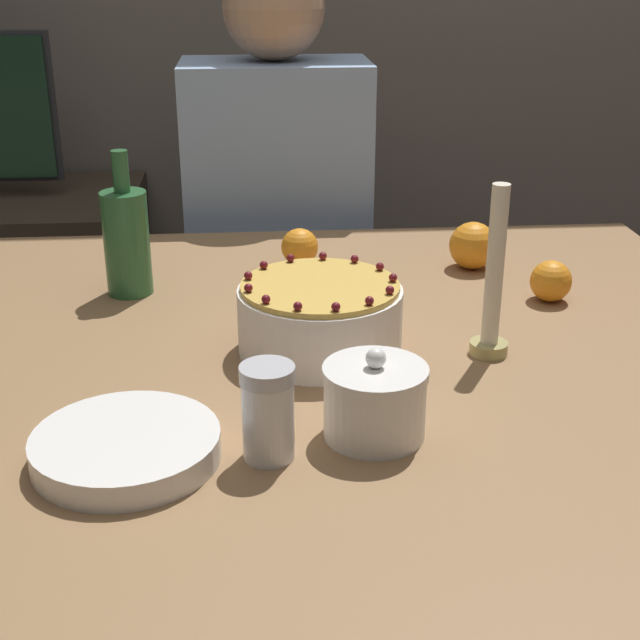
{
  "coord_description": "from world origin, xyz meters",
  "views": [
    {
      "loc": [
        -0.12,
        -1.14,
        1.26
      ],
      "look_at": [
        -0.03,
        0.01,
        0.77
      ],
      "focal_mm": 50.0,
      "sensor_mm": 36.0,
      "label": 1
    }
  ],
  "objects_px": {
    "sugar_bowl": "(375,401)",
    "candle": "(493,289)",
    "cake": "(320,317)",
    "bottle": "(127,240)",
    "sugar_shaker": "(268,412)",
    "person_man_blue_shirt": "(279,280)"
  },
  "relations": [
    {
      "from": "cake",
      "to": "sugar_shaker",
      "type": "distance_m",
      "value": 0.29
    },
    {
      "from": "sugar_bowl",
      "to": "sugar_shaker",
      "type": "xyz_separation_m",
      "value": [
        -0.12,
        -0.04,
        0.01
      ]
    },
    {
      "from": "cake",
      "to": "candle",
      "type": "height_order",
      "value": "candle"
    },
    {
      "from": "sugar_bowl",
      "to": "person_man_blue_shirt",
      "type": "bearing_deg",
      "value": 94.39
    },
    {
      "from": "sugar_bowl",
      "to": "sugar_shaker",
      "type": "height_order",
      "value": "same"
    },
    {
      "from": "person_man_blue_shirt",
      "to": "cake",
      "type": "bearing_deg",
      "value": 92.47
    },
    {
      "from": "bottle",
      "to": "person_man_blue_shirt",
      "type": "bearing_deg",
      "value": 63.39
    },
    {
      "from": "sugar_shaker",
      "to": "person_man_blue_shirt",
      "type": "distance_m",
      "value": 1.09
    },
    {
      "from": "cake",
      "to": "candle",
      "type": "relative_size",
      "value": 0.94
    },
    {
      "from": "sugar_bowl",
      "to": "bottle",
      "type": "height_order",
      "value": "bottle"
    },
    {
      "from": "sugar_bowl",
      "to": "candle",
      "type": "bearing_deg",
      "value": 47.75
    },
    {
      "from": "candle",
      "to": "sugar_shaker",
      "type": "bearing_deg",
      "value": -141.71
    },
    {
      "from": "cake",
      "to": "person_man_blue_shirt",
      "type": "relative_size",
      "value": 0.19
    },
    {
      "from": "sugar_shaker",
      "to": "bottle",
      "type": "distance_m",
      "value": 0.58
    },
    {
      "from": "sugar_shaker",
      "to": "bottle",
      "type": "relative_size",
      "value": 0.47
    },
    {
      "from": "cake",
      "to": "sugar_shaker",
      "type": "relative_size",
      "value": 2.05
    },
    {
      "from": "cake",
      "to": "bottle",
      "type": "height_order",
      "value": "bottle"
    },
    {
      "from": "cake",
      "to": "candle",
      "type": "distance_m",
      "value": 0.24
    },
    {
      "from": "sugar_bowl",
      "to": "bottle",
      "type": "relative_size",
      "value": 0.52
    },
    {
      "from": "cake",
      "to": "bottle",
      "type": "bearing_deg",
      "value": 139.46
    },
    {
      "from": "sugar_bowl",
      "to": "bottle",
      "type": "xyz_separation_m",
      "value": [
        -0.34,
        0.5,
        0.05
      ]
    },
    {
      "from": "sugar_shaker",
      "to": "person_man_blue_shirt",
      "type": "xyz_separation_m",
      "value": [
        0.05,
        1.06,
        -0.24
      ]
    }
  ]
}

